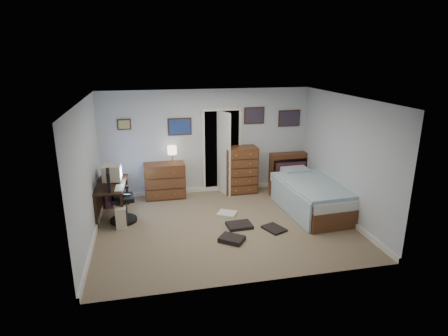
# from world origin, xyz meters

# --- Properties ---
(floor) EXTENTS (5.00, 4.00, 0.02)m
(floor) POSITION_xyz_m (0.00, 0.00, -0.01)
(floor) COLOR #83735A
(floor) RESTS_ON ground
(computer_desk) EXTENTS (0.63, 1.27, 0.72)m
(computer_desk) POSITION_xyz_m (-2.29, 0.94, 0.55)
(computer_desk) COLOR black
(computer_desk) RESTS_ON floor
(crt_monitor) EXTENTS (0.39, 0.36, 0.35)m
(crt_monitor) POSITION_xyz_m (-2.18, 1.08, 0.90)
(crt_monitor) COLOR beige
(crt_monitor) RESTS_ON computer_desk
(keyboard) EXTENTS (0.16, 0.39, 0.02)m
(keyboard) POSITION_xyz_m (-2.02, 0.58, 0.73)
(keyboard) COLOR beige
(keyboard) RESTS_ON computer_desk
(pc_tower) EXTENTS (0.21, 0.41, 0.43)m
(pc_tower) POSITION_xyz_m (-2.00, 0.38, 0.22)
(pc_tower) COLOR beige
(pc_tower) RESTS_ON floor
(office_chair) EXTENTS (0.58, 0.58, 1.11)m
(office_chair) POSITION_xyz_m (-2.04, 0.60, 0.43)
(office_chair) COLOR black
(office_chair) RESTS_ON floor
(media_stack) EXTENTS (0.17, 0.17, 0.84)m
(media_stack) POSITION_xyz_m (-2.32, 1.41, 0.42)
(media_stack) COLOR maroon
(media_stack) RESTS_ON floor
(low_dresser) EXTENTS (0.94, 0.48, 0.84)m
(low_dresser) POSITION_xyz_m (-1.07, 1.77, 0.42)
(low_dresser) COLOR brown
(low_dresser) RESTS_ON floor
(table_lamp) EXTENTS (0.21, 0.21, 0.41)m
(table_lamp) POSITION_xyz_m (-0.87, 1.78, 1.13)
(table_lamp) COLOR gold
(table_lamp) RESTS_ON low_dresser
(doorway) EXTENTS (0.96, 1.12, 2.05)m
(doorway) POSITION_xyz_m (0.35, 2.27, 1.00)
(doorway) COLOR black
(doorway) RESTS_ON floor
(tall_dresser) EXTENTS (0.79, 0.47, 1.14)m
(tall_dresser) POSITION_xyz_m (0.77, 1.75, 0.57)
(tall_dresser) COLOR brown
(tall_dresser) RESTS_ON floor
(headboard_bookcase) EXTENTS (1.00, 0.27, 0.90)m
(headboard_bookcase) POSITION_xyz_m (2.07, 1.86, 0.47)
(headboard_bookcase) COLOR brown
(headboard_bookcase) RESTS_ON floor
(bed) EXTENTS (1.29, 2.24, 0.71)m
(bed) POSITION_xyz_m (1.98, 0.36, 0.34)
(bed) COLOR brown
(bed) RESTS_ON floor
(wall_posters) EXTENTS (4.38, 0.04, 0.60)m
(wall_posters) POSITION_xyz_m (0.57, 1.98, 1.75)
(wall_posters) COLOR #331E11
(wall_posters) RESTS_ON floor
(floor_clutter) EXTENTS (1.41, 1.64, 0.09)m
(floor_clutter) POSITION_xyz_m (0.25, -0.25, 0.03)
(floor_clutter) COLOR silver
(floor_clutter) RESTS_ON floor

